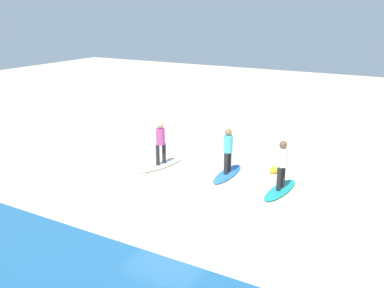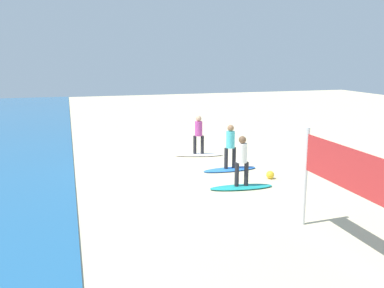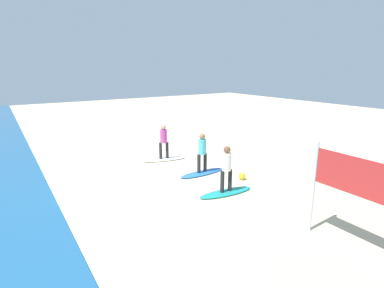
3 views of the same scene
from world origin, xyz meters
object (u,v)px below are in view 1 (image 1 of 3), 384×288
surfer_blue (228,148)px  beach_ball (274,170)px  surfboard_teal (280,190)px  surfer_teal (282,162)px  surfboard_blue (227,174)px  surfer_white (161,140)px  surfboard_white (161,165)px

surfer_blue → beach_ball: bearing=-145.9°
surfboard_teal → surfer_blue: (2.11, -0.45, 0.99)m
surfer_teal → surfer_blue: size_ratio=1.00×
surfboard_teal → beach_ball: (0.71, -1.40, 0.10)m
surfboard_blue → surfer_white: size_ratio=1.28×
surfer_white → beach_ball: bearing=-160.9°
beach_ball → surfer_white: bearing=19.1°
surfer_blue → surfer_teal: bearing=168.1°
surfboard_blue → beach_ball: (-1.40, -0.95, 0.10)m
surfer_teal → surfer_white: bearing=-0.3°
surfer_blue → surfboard_white: surfer_blue is taller
surfboard_blue → surfer_teal: bearing=76.9°
surfboard_white → beach_ball: bearing=123.3°
surfer_blue → surfboard_white: 2.79m
surfboard_white → surfer_blue: bearing=113.5°
surfer_teal → surfboard_white: surfer_teal is taller
surfboard_blue → surfer_blue: (0.00, 0.00, 0.99)m
beach_ball → surfer_blue: bearing=34.1°
surfer_white → surfboard_teal: bearing=179.7°
surfer_blue → beach_ball: size_ratio=5.86×
surfboard_white → surfer_white: size_ratio=1.28×
surfer_blue → surfboard_white: bearing=9.3°
surfboard_teal → surfboard_white: same height
surfboard_white → beach_ball: 4.21m
surfboard_teal → surfer_blue: size_ratio=1.28×
surfboard_blue → surfer_blue: size_ratio=1.28×
surfer_blue → surfer_white: same height
surfboard_teal → surfer_teal: (0.00, 0.00, 0.99)m
surfboard_teal → surfboard_white: bearing=-84.7°
surfer_white → beach_ball: surfer_white is taller
surfboard_teal → surfer_blue: bearing=-96.3°
surfer_teal → surfer_white: size_ratio=1.00×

